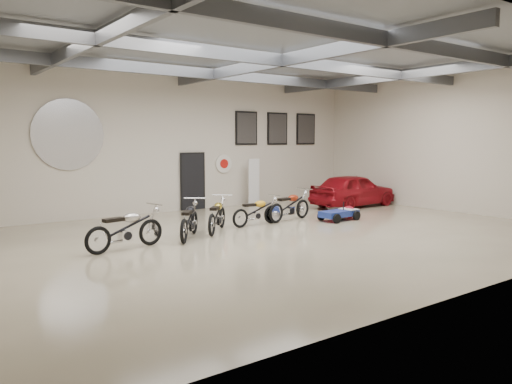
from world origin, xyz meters
TOP-DOWN VIEW (x-y plane):
  - floor at (0.00, 0.00)m, footprint 16.00×12.00m
  - ceiling at (0.00, 0.00)m, footprint 16.00×12.00m
  - back_wall at (0.00, 6.00)m, footprint 16.00×0.02m
  - right_wall at (8.00, 0.00)m, footprint 0.02×12.00m
  - ceiling_beams at (0.00, 0.00)m, footprint 15.80×11.80m
  - door at (0.50, 5.95)m, footprint 0.92×0.08m
  - logo_plaque at (-4.00, 5.95)m, footprint 2.30×0.06m
  - poster_left at (3.00, 5.96)m, footprint 1.05×0.08m
  - poster_mid at (4.60, 5.96)m, footprint 1.05×0.08m
  - poster_right at (6.20, 5.96)m, footprint 1.05×0.08m
  - oil_sign at (1.90, 5.95)m, footprint 0.72×0.10m
  - banner_stand at (3.04, 5.50)m, footprint 0.51×0.21m
  - motorcycle_silver at (-4.22, 0.75)m, footprint 2.13×0.99m
  - motorcycle_black at (-2.29, 1.10)m, footprint 1.74×1.90m
  - motorcycle_gold at (-1.19, 1.47)m, footprint 1.78×1.81m
  - motorcycle_yellow at (0.34, 1.65)m, footprint 1.81×0.67m
  - motorcycle_red at (1.77, 1.75)m, footprint 2.05×0.99m
  - go_kart at (3.24, 0.83)m, footprint 1.74×0.85m
  - vintage_car at (6.00, 2.91)m, footprint 1.78×3.93m

SIDE VIEW (x-z plane):
  - floor at x=0.00m, z-range -0.01..0.01m
  - go_kart at x=3.24m, z-range 0.00..0.62m
  - motorcycle_yellow at x=0.34m, z-range 0.00..0.92m
  - motorcycle_gold at x=-1.19m, z-range 0.00..1.01m
  - motorcycle_red at x=1.77m, z-range 0.00..1.02m
  - motorcycle_black at x=-2.29m, z-range 0.00..1.03m
  - motorcycle_silver at x=-4.22m, z-range 0.00..1.07m
  - vintage_car at x=6.00m, z-range 0.00..1.31m
  - banner_stand at x=3.04m, z-range 0.00..1.88m
  - door at x=0.50m, z-range 0.00..2.10m
  - oil_sign at x=1.90m, z-range 1.34..2.06m
  - back_wall at x=0.00m, z-range 0.00..5.00m
  - right_wall at x=8.00m, z-range 0.00..5.00m
  - logo_plaque at x=-4.00m, z-range 2.22..3.38m
  - poster_left at x=3.00m, z-range 2.42..3.78m
  - poster_mid at x=4.60m, z-range 2.42..3.78m
  - poster_right at x=6.20m, z-range 2.42..3.78m
  - ceiling_beams at x=0.00m, z-range 4.59..4.91m
  - ceiling at x=0.00m, z-range 5.00..5.00m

